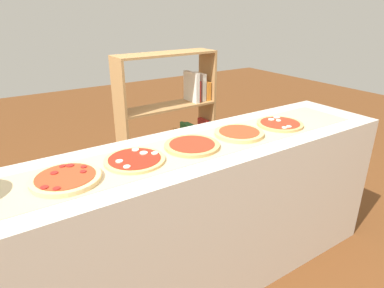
# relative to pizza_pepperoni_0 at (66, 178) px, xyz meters

# --- Properties ---
(ground_plane) EXTENTS (12.00, 12.00, 0.00)m
(ground_plane) POSITION_rel_pizza_pepperoni_0_xyz_m (0.67, 0.01, -0.97)
(ground_plane) COLOR brown
(counter) EXTENTS (2.65, 0.60, 0.95)m
(counter) POSITION_rel_pizza_pepperoni_0_xyz_m (0.67, 0.01, -0.49)
(counter) COLOR beige
(counter) RESTS_ON ground_plane
(parchment_paper) EXTENTS (2.32, 0.37, 0.00)m
(parchment_paper) POSITION_rel_pizza_pepperoni_0_xyz_m (0.67, 0.01, -0.01)
(parchment_paper) COLOR tan
(parchment_paper) RESTS_ON counter
(pizza_pepperoni_0) EXTENTS (0.31, 0.31, 0.03)m
(pizza_pepperoni_0) POSITION_rel_pizza_pepperoni_0_xyz_m (0.00, 0.00, 0.00)
(pizza_pepperoni_0) COLOR #E5C17F
(pizza_pepperoni_0) RESTS_ON parchment_paper
(pizza_mozzarella_1) EXTENTS (0.30, 0.30, 0.02)m
(pizza_mozzarella_1) POSITION_rel_pizza_pepperoni_0_xyz_m (0.34, 0.02, -0.00)
(pizza_mozzarella_1) COLOR #DBB26B
(pizza_mozzarella_1) RESTS_ON parchment_paper
(pizza_plain_2) EXTENTS (0.30, 0.30, 0.02)m
(pizza_plain_2) POSITION_rel_pizza_pepperoni_0_xyz_m (0.67, 0.02, -0.00)
(pizza_plain_2) COLOR tan
(pizza_plain_2) RESTS_ON parchment_paper
(pizza_plain_3) EXTENTS (0.29, 0.29, 0.02)m
(pizza_plain_3) POSITION_rel_pizza_pepperoni_0_xyz_m (1.01, 0.02, -0.00)
(pizza_plain_3) COLOR #DBB26B
(pizza_plain_3) RESTS_ON parchment_paper
(pizza_mozzarella_4) EXTENTS (0.29, 0.29, 0.02)m
(pizza_mozzarella_4) POSITION_rel_pizza_pepperoni_0_xyz_m (1.35, 0.00, -0.00)
(pizza_mozzarella_4) COLOR tan
(pizza_mozzarella_4) RESTS_ON parchment_paper
(bookshelf) EXTENTS (0.87, 0.25, 1.33)m
(bookshelf) POSITION_rel_pizza_pepperoni_0_xyz_m (1.20, 1.01, -0.39)
(bookshelf) COLOR #A87A47
(bookshelf) RESTS_ON ground_plane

